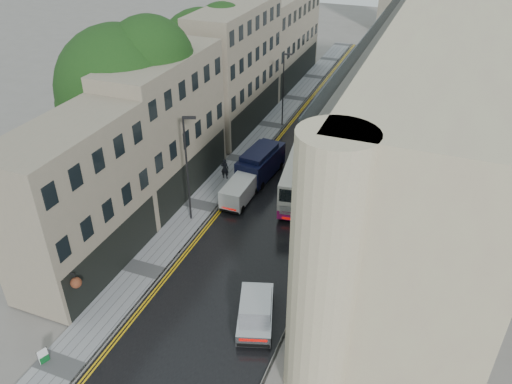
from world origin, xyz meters
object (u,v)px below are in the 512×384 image
Objects in this scene: white_van at (223,198)px; lamp_post_near at (187,171)px; white_lorry at (342,130)px; lamp_post_far at (283,91)px; tree_near at (124,109)px; silver_hatchback at (238,330)px; tree_far at (203,69)px; navy_van at (240,169)px; cream_bus at (285,187)px; estate_sign at (43,356)px; pedestrian at (225,169)px.

lamp_post_near is at bearing -125.52° from white_van.
white_lorry is 1.11× the size of lamp_post_far.
tree_near is 19.93m from white_lorry.
silver_hatchback is 29.52m from lamp_post_far.
white_van is 0.54× the size of lamp_post_far.
tree_far is 16.58m from white_van.
cream_bus is at bearing -15.04° from navy_van.
white_van is at bearing -159.98° from cream_bus.
white_lorry is at bearing 72.11° from silver_hatchback.
estate_sign is at bearing -114.75° from lamp_post_near.
white_van is 4.33m from lamp_post_near.
tree_near reaches higher than lamp_post_near.
pedestrian is at bearing 69.99° from lamp_post_near.
lamp_post_near is at bearing -67.62° from tree_far.
lamp_post_near is at bearing -21.90° from tree_near.
white_van reaches higher than silver_hatchback.
cream_bus is at bearing -41.96° from tree_far.
navy_van is at bearing -129.30° from white_lorry.
estate_sign is (-1.89, -33.69, -3.32)m from lamp_post_far.
cream_bus is at bearing 155.47° from pedestrian.
pedestrian is at bearing 154.01° from cream_bus.
lamp_post_near reaches higher than white_van.
tree_near is at bearing -133.67° from lamp_post_far.
lamp_post_near is 9.16× the size of estate_sign.
lamp_post_near is at bearing -111.02° from lamp_post_far.
white_lorry is 8.15m from lamp_post_far.
cream_bus is at bearing -104.25° from white_lorry.
lamp_post_far is at bearing 66.45° from lamp_post_near.
lamp_post_near is at bearing -97.89° from navy_van.
white_lorry is at bearing -45.53° from lamp_post_far.
lamp_post_near is at bearing 111.86° from silver_hatchback.
cream_bus is at bearing -88.97° from lamp_post_far.
tree_near reaches higher than tree_far.
white_lorry is 11.98m from pedestrian.
pedestrian is (6.38, -9.24, -5.18)m from tree_far.
white_lorry is 11.19m from navy_van.
lamp_post_near reaches higher than navy_van.
tree_near is 13.89m from cream_bus.
tree_near is at bearing 131.43° from estate_sign.
cream_bus reaches higher than silver_hatchback.
cream_bus is 6.34× the size of pedestrian.
tree_far is 1.48× the size of white_lorry.
navy_van is 21.17m from estate_sign.
silver_hatchback is at bearing -71.14° from lamp_post_near.
lamp_post_far reaches higher than silver_hatchback.
pedestrian is at bearing 175.03° from navy_van.
white_van reaches higher than estate_sign.
tree_near is 1.18× the size of cream_bus.
pedestrian reaches higher than silver_hatchback.
pedestrian is at bearing -112.86° from lamp_post_far.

